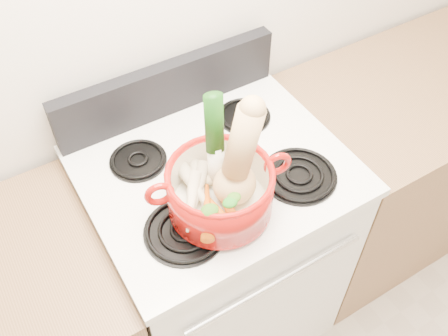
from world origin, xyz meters
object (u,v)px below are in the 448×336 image
stove_body (217,254)px  leek (216,143)px  squash (235,159)px  dutch_oven (220,190)px

stove_body → leek: bearing=-119.0°
squash → leek: (-0.02, 0.07, 0.01)m
stove_body → squash: squash is taller
dutch_oven → leek: (0.02, 0.06, 0.12)m
leek → stove_body: bearing=77.7°
stove_body → leek: (-0.05, -0.09, 0.70)m
stove_body → leek: size_ratio=2.87×
squash → stove_body: bearing=73.4°
dutch_oven → squash: squash is taller
dutch_oven → squash: (0.04, -0.01, 0.11)m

